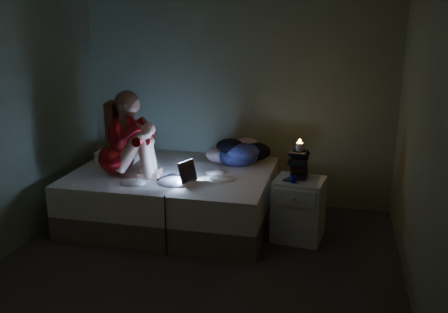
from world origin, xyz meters
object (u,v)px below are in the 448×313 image
(phone, at_px, (290,180))
(candle, at_px, (299,149))
(nightstand, at_px, (298,209))
(bed, at_px, (173,196))
(woman, at_px, (115,134))
(laptop, at_px, (176,169))

(phone, bearing_deg, candle, 77.87)
(nightstand, distance_m, candle, 0.61)
(bed, bearing_deg, nightstand, -6.23)
(woman, distance_m, laptop, 0.73)
(candle, distance_m, phone, 0.31)
(laptop, height_order, nightstand, laptop)
(phone, bearing_deg, bed, -169.94)
(laptop, bearing_deg, woman, -159.79)
(bed, bearing_deg, candle, -3.57)
(woman, height_order, nightstand, woman)
(phone, bearing_deg, nightstand, 49.09)
(bed, distance_m, candle, 1.49)
(bed, relative_size, laptop, 6.15)
(phone, bearing_deg, laptop, -156.01)
(bed, relative_size, woman, 2.32)
(nightstand, xyz_separation_m, phone, (-0.09, -0.05, 0.32))
(woman, relative_size, phone, 6.42)
(nightstand, bearing_deg, candle, 115.67)
(nightstand, distance_m, phone, 0.34)
(bed, xyz_separation_m, woman, (-0.51, -0.28, 0.74))
(candle, bearing_deg, bed, 176.43)
(laptop, relative_size, candle, 4.24)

